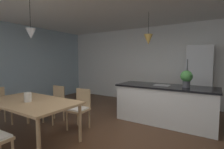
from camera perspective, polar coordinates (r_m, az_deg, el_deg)
ground_plane at (r=3.37m, az=1.71°, el=-22.09°), size 10.00×8.40×0.04m
wall_back_kitchen at (r=6.04m, az=17.72°, el=3.09°), size 10.00×0.12×2.70m
window_wall_left_glazing at (r=6.16m, az=-32.85°, el=2.59°), size 0.06×8.40×2.70m
dining_table at (r=3.52m, az=-26.09°, el=-9.15°), size 1.85×1.00×0.75m
chair_far_left at (r=4.38m, az=-19.07°, el=-9.05°), size 0.41×0.41×0.87m
chair_far_right at (r=3.79m, az=-11.06°, el=-11.05°), size 0.42×0.42×0.87m
kitchen_island at (r=4.28m, az=17.69°, el=-9.51°), size 2.28×0.88×0.91m
refrigerator at (r=5.49m, az=27.86°, el=-1.40°), size 0.67×0.67×1.93m
pendant_over_table at (r=3.61m, az=-26.15°, el=12.50°), size 0.18×0.18×0.79m
pendant_over_island_main at (r=4.32m, az=12.39°, el=11.65°), size 0.22×0.22×0.80m
potted_plant_on_island at (r=4.08m, az=24.23°, el=-0.96°), size 0.26×0.26×0.38m
vase_on_dining_table at (r=3.43m, az=-26.95°, el=-6.91°), size 0.13×0.13×0.17m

